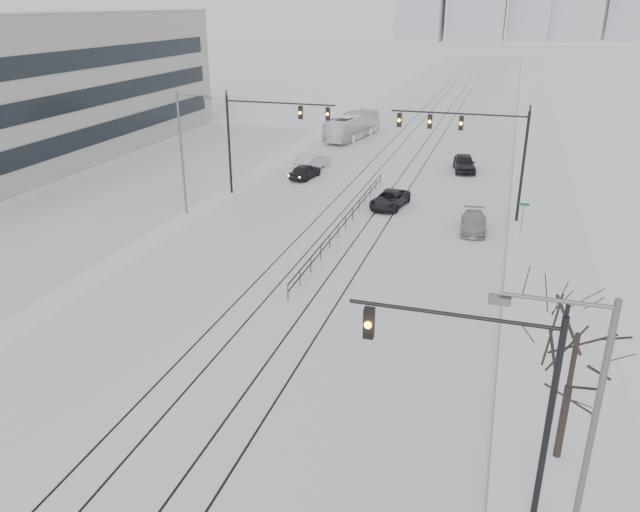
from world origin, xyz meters
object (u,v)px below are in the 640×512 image
at_px(sedan_sb_inner, 305,171).
at_px(sedan_nb_far, 464,163).
at_px(bare_tree, 576,347).
at_px(sedan_nb_front, 390,199).
at_px(sedan_nb_right, 474,223).
at_px(box_truck, 352,126).
at_px(sedan_sb_outer, 312,162).
at_px(traffic_mast_near, 495,383).

distance_m(sedan_sb_inner, sedan_nb_far, 15.20).
bearing_deg(bare_tree, sedan_nb_far, 99.45).
relative_size(bare_tree, sedan_nb_front, 1.32).
height_order(sedan_nb_right, box_truck, box_truck).
relative_size(sedan_nb_front, sedan_nb_right, 1.09).
distance_m(sedan_nb_right, sedan_nb_far, 16.93).
bearing_deg(sedan_nb_far, sedan_sb_outer, -176.01).
relative_size(bare_tree, sedan_nb_right, 1.44).
bearing_deg(sedan_nb_far, sedan_nb_right, -93.42).
distance_m(sedan_nb_front, sedan_nb_far, 13.86).
bearing_deg(bare_tree, sedan_sb_outer, 119.56).
distance_m(traffic_mast_near, sedan_sb_inner, 40.42).
bearing_deg(sedan_sb_outer, bare_tree, 129.57).
relative_size(sedan_nb_far, box_truck, 0.45).
xyz_separation_m(bare_tree, box_truck, (-20.56, 51.67, -3.04)).
xyz_separation_m(sedan_nb_front, sedan_nb_right, (6.63, -3.71, -0.03)).
distance_m(bare_tree, sedan_sb_inner, 38.95).
bearing_deg(sedan_sb_outer, box_truck, -80.19).
relative_size(traffic_mast_near, bare_tree, 1.15).
height_order(sedan_nb_front, sedan_nb_right, sedan_nb_front).
bearing_deg(sedan_sb_inner, bare_tree, 130.68).
height_order(sedan_sb_outer, box_truck, box_truck).
relative_size(bare_tree, sedan_sb_inner, 1.54).
relative_size(sedan_sb_outer, box_truck, 0.45).
xyz_separation_m(traffic_mast_near, sedan_nb_front, (-8.79, 29.87, -3.92)).
distance_m(sedan_sb_inner, sedan_sb_outer, 3.30).
bearing_deg(sedan_nb_front, sedan_sb_outer, 143.33).
height_order(bare_tree, sedan_nb_right, bare_tree).
bearing_deg(bare_tree, sedan_nb_front, 112.63).
bearing_deg(sedan_nb_right, traffic_mast_near, -89.22).
xyz_separation_m(traffic_mast_near, bare_tree, (2.41, 3.00, -0.07)).
height_order(traffic_mast_near, sedan_nb_far, traffic_mast_near).
bearing_deg(sedan_sb_outer, sedan_nb_right, 150.59).
height_order(sedan_sb_inner, sedan_sb_outer, sedan_sb_outer).
bearing_deg(sedan_nb_far, box_truck, 129.42).
xyz_separation_m(traffic_mast_near, sedan_sb_outer, (-18.21, 39.36, -3.80)).
height_order(sedan_sb_outer, sedan_nb_front, sedan_sb_outer).
distance_m(sedan_nb_front, sedan_nb_right, 7.60).
height_order(sedan_sb_outer, sedan_nb_right, sedan_sb_outer).
height_order(bare_tree, box_truck, bare_tree).
xyz_separation_m(bare_tree, sedan_sb_inner, (-20.21, 33.08, -3.81)).
relative_size(sedan_nb_front, sedan_nb_far, 1.00).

